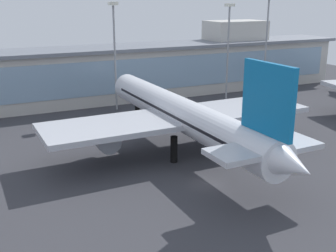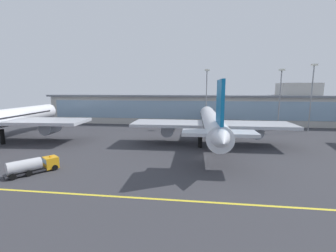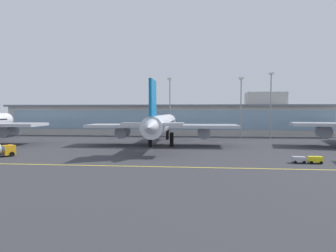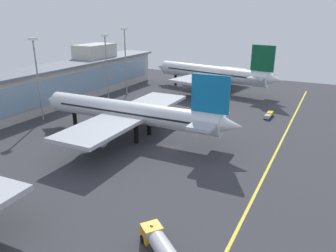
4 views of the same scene
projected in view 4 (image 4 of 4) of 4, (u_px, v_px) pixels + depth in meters
The scene contains 10 objects.
ground_plane at pixel (171, 149), 75.24m from camera, with size 194.29×194.29×0.00m, color #38383D.
taxiway_centreline_stripe at pixel (268, 169), 65.69m from camera, with size 155.43×0.50×0.01m, color yellow.
terminal_building at pixel (16, 94), 97.49m from camera, with size 141.78×14.00×18.27m.
airliner_near_right at pixel (131, 113), 80.71m from camera, with size 44.88×56.38×17.53m.
airliner_far_right at pixel (212, 73), 129.98m from camera, with size 42.78×56.98×19.23m.
fuel_tanker_truck at pixel (160, 245), 41.75m from camera, with size 7.50×8.61×2.90m.
baggage_tug_near at pixel (269, 115), 97.65m from camera, with size 5.65×1.90×1.40m.
apron_light_mast_west at pixel (106, 58), 112.38m from camera, with size 1.80×1.80×23.14m.
apron_light_mast_centre at pixel (125, 52), 120.99m from camera, with size 1.80×1.80×24.76m.
apron_light_mast_east at pixel (36, 68), 90.61m from camera, with size 1.80×1.80×23.59m.
Camera 4 is at (-61.90, -31.20, 29.75)m, focal length 34.66 mm.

